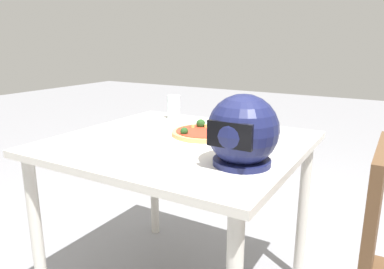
{
  "coord_description": "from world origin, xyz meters",
  "views": [
    {
      "loc": [
        -0.81,
        1.27,
        1.18
      ],
      "look_at": [
        -0.04,
        -0.05,
        0.79
      ],
      "focal_mm": 33.9,
      "sensor_mm": 36.0,
      "label": 1
    }
  ],
  "objects": [
    {
      "name": "pizza",
      "position": [
        -0.07,
        -0.09,
        0.79
      ],
      "size": [
        0.29,
        0.29,
        0.05
      ],
      "color": "tan",
      "rests_on": "pizza_plate"
    },
    {
      "name": "dining_table",
      "position": [
        0.0,
        0.0,
        0.68
      ],
      "size": [
        1.03,
        0.95,
        0.77
      ],
      "color": "beige",
      "rests_on": "ground"
    },
    {
      "name": "drinking_glass",
      "position": [
        0.27,
        -0.37,
        0.83
      ],
      "size": [
        0.07,
        0.07,
        0.13
      ],
      "primitive_type": "cylinder",
      "color": "silver",
      "rests_on": "dining_table"
    },
    {
      "name": "pizza_plate",
      "position": [
        -0.07,
        -0.09,
        0.78
      ],
      "size": [
        0.34,
        0.34,
        0.01
      ],
      "primitive_type": "cylinder",
      "color": "white",
      "rests_on": "dining_table"
    },
    {
      "name": "motorcycle_helmet",
      "position": [
        -0.36,
        0.16,
        0.89
      ],
      "size": [
        0.25,
        0.25,
        0.25
      ],
      "color": "#191E4C",
      "rests_on": "dining_table"
    }
  ]
}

